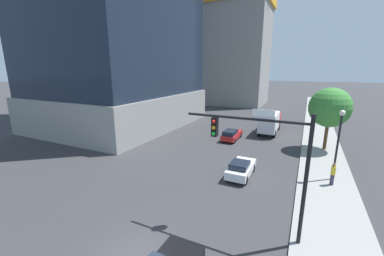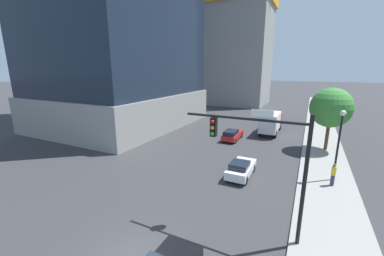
{
  "view_description": "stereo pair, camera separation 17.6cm",
  "coord_description": "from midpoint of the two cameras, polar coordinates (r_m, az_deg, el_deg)",
  "views": [
    {
      "loc": [
        6.69,
        -7.48,
        9.0
      ],
      "look_at": [
        -1.92,
        10.19,
        4.14
      ],
      "focal_mm": 22.23,
      "sensor_mm": 36.0,
      "label": 1
    },
    {
      "loc": [
        6.85,
        -7.41,
        9.0
      ],
      "look_at": [
        -1.92,
        10.19,
        4.14
      ],
      "focal_mm": 22.23,
      "sensor_mm": 36.0,
      "label": 2
    }
  ],
  "objects": [
    {
      "name": "street_lamp",
      "position": [
        22.12,
        31.6,
        -1.43
      ],
      "size": [
        0.44,
        0.44,
        5.79
      ],
      "color": "black",
      "rests_on": "sidewalk"
    },
    {
      "name": "sidewalk",
      "position": [
        28.93,
        28.64,
        -5.85
      ],
      "size": [
        4.21,
        120.0,
        0.15
      ],
      "primitive_type": "cube",
      "color": "gray",
      "rests_on": "ground"
    },
    {
      "name": "car_red",
      "position": [
        31.46,
        9.3,
        -1.57
      ],
      "size": [
        1.73,
        4.41,
        1.42
      ],
      "color": "red",
      "rests_on": "ground"
    },
    {
      "name": "pedestrian_yellow_shirt",
      "position": [
        21.79,
        30.5,
        -9.45
      ],
      "size": [
        0.34,
        0.34,
        1.81
      ],
      "color": "#38334C",
      "rests_on": "sidewalk"
    },
    {
      "name": "construction_building",
      "position": [
        65.77,
        10.42,
        18.88
      ],
      "size": [
        22.03,
        14.94,
        35.53
      ],
      "color": "gray",
      "rests_on": "ground"
    },
    {
      "name": "car_white",
      "position": [
        21.15,
        11.4,
        -9.45
      ],
      "size": [
        1.74,
        4.14,
        1.44
      ],
      "color": "silver",
      "rests_on": "ground"
    },
    {
      "name": "traffic_light_pole",
      "position": [
        12.8,
        16.59,
        -5.18
      ],
      "size": [
        6.52,
        0.48,
        6.9
      ],
      "color": "black",
      "rests_on": "sidewalk"
    },
    {
      "name": "box_truck",
      "position": [
        35.92,
        18.04,
        1.56
      ],
      "size": [
        2.27,
        7.26,
        3.07
      ],
      "color": "#B21E1E",
      "rests_on": "ground"
    },
    {
      "name": "street_tree",
      "position": [
        30.16,
        30.02,
        4.26
      ],
      "size": [
        4.35,
        4.35,
        6.96
      ],
      "color": "brown",
      "rests_on": "sidewalk"
    }
  ]
}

